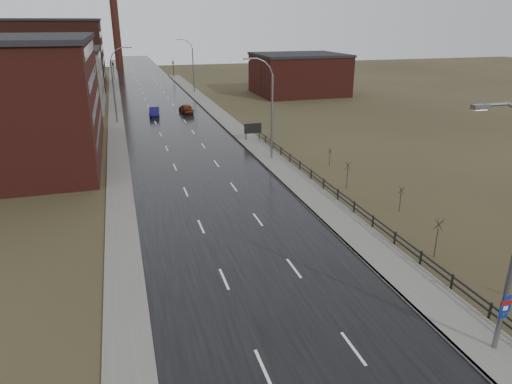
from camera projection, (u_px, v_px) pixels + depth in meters
road at (170, 122)px, 71.76m from camera, size 14.00×300.00×0.06m
sidewalk_right at (273, 161)px, 51.63m from camera, size 3.20×180.00×0.18m
curb_right at (260, 162)px, 51.22m from camera, size 0.16×180.00×0.18m
sidewalk_left at (116, 125)px, 69.55m from camera, size 2.40×260.00×0.12m
warehouse_mid at (55, 79)px, 81.24m from camera, size 16.32×20.40×10.50m
warehouse_far at (44, 54)px, 105.92m from camera, size 26.52×24.48×15.50m
building_right at (299, 74)px, 98.13m from camera, size 18.36×16.32×8.50m
smokestack at (115, 19)px, 145.42m from camera, size 2.70×2.70×30.70m
streetlight_right_mid at (270, 109)px, 50.48m from camera, size 3.36×0.28×11.35m
streetlight_left at (115, 85)px, 69.45m from camera, size 3.36×0.28×11.35m
streetlight_right_far at (192, 66)px, 98.90m from camera, size 3.36×0.28×11.35m
guardrail at (358, 209)px, 36.90m from camera, size 0.10×53.05×1.10m
shrub_c at (437, 237)px, 30.33m from camera, size 0.66×0.70×2.83m
shrub_d at (401, 198)px, 37.75m from camera, size 0.53×0.56×2.23m
shrub_e at (347, 174)px, 43.04m from camera, size 0.62×0.66×2.64m
shrub_f at (330, 157)px, 49.82m from camera, size 0.48×0.50×2.00m
billboard at (253, 129)px, 59.98m from camera, size 2.36×0.17×2.40m
traffic_light_left at (113, 62)px, 121.82m from camera, size 0.58×2.73×5.30m
traffic_light_right at (173, 61)px, 126.11m from camera, size 0.58×2.73×5.30m
car_near at (154, 112)px, 75.81m from camera, size 2.06×4.64×1.48m
car_far at (186, 109)px, 78.54m from camera, size 2.29×4.76×1.57m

